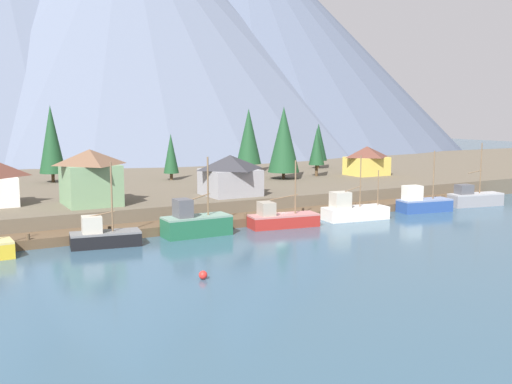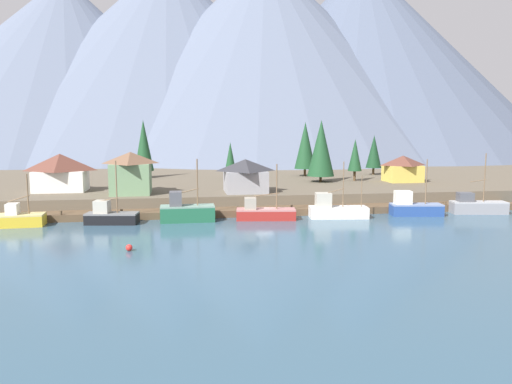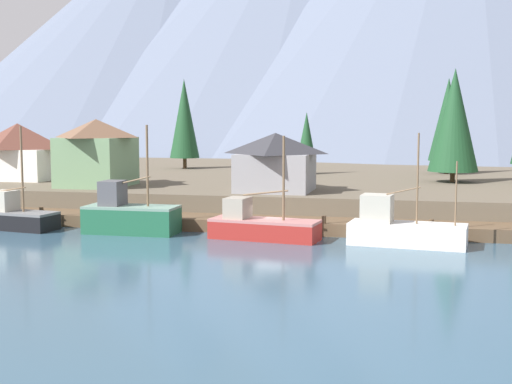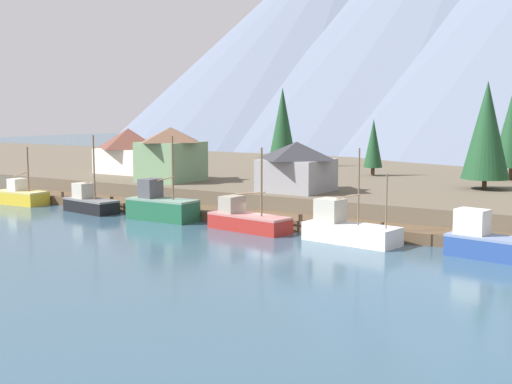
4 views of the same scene
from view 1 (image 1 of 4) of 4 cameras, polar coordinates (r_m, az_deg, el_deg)
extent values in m
cube|color=#335166|center=(88.55, -4.75, -1.29)|extent=(400.00, 400.00, 1.00)
cube|color=brown|center=(72.58, 1.11, -2.46)|extent=(80.00, 4.00, 1.00)
cylinder|color=brown|center=(61.75, -21.13, -4.50)|extent=(0.36, 0.36, 1.60)
cylinder|color=brown|center=(63.27, -13.93, -3.92)|extent=(0.36, 0.36, 1.60)
cylinder|color=brown|center=(65.74, -7.18, -3.32)|extent=(0.36, 0.36, 1.60)
cylinder|color=brown|center=(69.06, -1.01, -2.73)|extent=(0.36, 0.36, 1.60)
cylinder|color=brown|center=(73.10, 4.54, -2.17)|extent=(0.36, 0.36, 1.60)
cylinder|color=brown|center=(77.76, 9.46, -1.65)|extent=(0.36, 0.36, 1.60)
cylinder|color=brown|center=(82.93, 13.79, -1.19)|extent=(0.36, 0.36, 1.60)
cylinder|color=brown|center=(88.52, 17.59, -0.78)|extent=(0.36, 0.36, 1.60)
cylinder|color=brown|center=(94.46, 20.93, -0.42)|extent=(0.36, 0.36, 1.60)
cube|color=brown|center=(99.27, -7.62, 0.66)|extent=(400.00, 56.00, 2.50)
cone|color=slate|center=(199.47, -12.24, 15.19)|extent=(166.96, 166.96, 79.85)
cone|color=#4C566B|center=(213.90, -1.66, 14.75)|extent=(154.09, 154.09, 79.18)
cube|color=black|center=(61.03, -14.31, -4.51)|extent=(7.13, 3.60, 1.28)
cube|color=slate|center=(60.88, -14.33, -3.82)|extent=(7.13, 3.60, 0.20)
cube|color=#B2AD9E|center=(60.59, -15.58, -3.03)|extent=(2.15, 2.13, 1.65)
cylinder|color=brown|center=(60.36, -13.76, -0.46)|extent=(0.18, 0.18, 6.94)
cylinder|color=brown|center=(60.50, -14.68, -2.08)|extent=(2.55, 0.50, 0.52)
cube|color=#1E5B3D|center=(64.39, -5.75, -3.35)|extent=(7.35, 3.03, 1.98)
cube|color=gray|center=(64.19, -5.76, -2.40)|extent=(7.35, 3.03, 0.20)
cube|color=#4C4C51|center=(63.40, -7.08, -1.56)|extent=(1.65, 2.15, 1.95)
cylinder|color=brown|center=(64.26, -4.66, 0.58)|extent=(0.19, 0.19, 6.36)
cylinder|color=brown|center=(64.02, -5.43, -0.46)|extent=(2.35, 0.14, 0.68)
cube|color=maroon|center=(69.04, 2.68, -2.86)|extent=(8.48, 3.80, 1.31)
cube|color=#AD6C6A|center=(68.91, 2.68, -2.24)|extent=(8.48, 3.80, 0.20)
cube|color=gray|center=(67.92, 1.01, -1.63)|extent=(1.89, 2.31, 1.56)
cylinder|color=brown|center=(69.05, 3.83, 0.48)|extent=(0.18, 0.18, 6.25)
cylinder|color=brown|center=(68.61, 2.75, -0.51)|extent=(3.53, 0.60, 0.58)
cube|color=silver|center=(74.89, 9.56, -2.10)|extent=(8.50, 4.05, 1.37)
cube|color=silver|center=(74.76, 9.58, -1.51)|extent=(8.50, 4.05, 0.20)
cube|color=#B2AD9E|center=(73.47, 8.15, -0.77)|extent=(2.39, 2.22, 2.00)
cylinder|color=brown|center=(74.64, 10.05, 1.04)|extent=(0.14, 0.14, 6.44)
cylinder|color=brown|center=(76.18, 11.71, 0.40)|extent=(0.12, 0.12, 4.50)
cylinder|color=brown|center=(74.23, 9.39, 0.32)|extent=(2.40, 0.39, 0.69)
cube|color=navy|center=(82.87, 15.95, -1.31)|extent=(7.67, 3.76, 1.49)
cube|color=#6C7DA2|center=(82.75, 15.97, -0.73)|extent=(7.67, 3.76, 0.20)
cube|color=silver|center=(81.43, 14.86, -0.07)|extent=(2.57, 2.01, 1.92)
cylinder|color=brown|center=(83.12, 16.78, 1.60)|extent=(0.17, 0.17, 6.50)
cube|color=gray|center=(90.14, 20.42, -0.75)|extent=(8.33, 3.73, 1.62)
cube|color=#9F9FA2|center=(90.02, 20.45, -0.18)|extent=(8.33, 3.73, 0.20)
cube|color=#4C4C51|center=(88.62, 19.44, 0.25)|extent=(2.43, 2.06, 1.35)
cylinder|color=brown|center=(90.04, 20.89, 2.17)|extent=(0.16, 0.16, 7.20)
cylinder|color=brown|center=(89.49, 20.41, 1.84)|extent=(2.33, 0.51, 0.46)
cube|color=gold|center=(104.05, 10.63, 2.47)|extent=(6.38, 5.34, 3.13)
pyramid|color=brown|center=(103.86, 10.66, 3.84)|extent=(6.70, 5.61, 1.86)
cube|color=#6B8E66|center=(71.96, -15.67, 0.69)|extent=(5.97, 6.93, 4.75)
pyramid|color=brown|center=(71.65, -15.76, 3.29)|extent=(6.27, 7.27, 1.78)
cube|color=gray|center=(77.45, -2.51, 0.95)|extent=(6.55, 6.55, 3.41)
pyramid|color=#2D2D33|center=(77.18, -2.53, 2.90)|extent=(6.88, 6.87, 1.87)
cylinder|color=#4C3823|center=(115.64, 6.02, 2.68)|extent=(0.50, 0.50, 1.54)
cone|color=#14381E|center=(115.34, 6.05, 4.83)|extent=(3.39, 3.39, 7.15)
cylinder|color=#4C3823|center=(96.18, -8.17, 1.50)|extent=(0.50, 0.50, 1.09)
cone|color=#194223|center=(95.85, -8.21, 3.71)|extent=(2.46, 2.46, 6.33)
cylinder|color=#4C3823|center=(97.08, -19.00, 1.32)|extent=(0.50, 0.50, 1.45)
cone|color=#194223|center=(96.65, -19.15, 4.84)|extent=(3.95, 3.95, 10.49)
cylinder|color=#4C3823|center=(96.64, 2.67, 1.61)|extent=(0.50, 0.50, 1.14)
cone|color=#194223|center=(96.20, 2.69, 5.10)|extent=(5.13, 5.13, 10.61)
cylinder|color=#4C3823|center=(106.83, -0.70, 2.32)|extent=(0.50, 0.50, 1.60)
cone|color=#194223|center=(106.44, -0.71, 5.41)|extent=(4.48, 4.48, 9.90)
cylinder|color=#4C3823|center=(101.07, 5.85, 2.08)|extent=(0.50, 0.50, 1.96)
cone|color=#194223|center=(100.76, 5.89, 4.39)|extent=(2.67, 2.67, 6.19)
sphere|color=red|center=(47.96, -5.13, -7.98)|extent=(0.70, 0.70, 0.70)
camera|label=2|loc=(25.73, 81.80, -0.34)|focal=34.65mm
camera|label=3|loc=(47.38, 50.45, -0.50)|focal=47.82mm
camera|label=4|loc=(71.47, 57.19, 2.56)|focal=49.03mm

